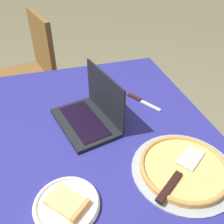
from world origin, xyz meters
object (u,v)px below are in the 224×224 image
dining_table (99,136)px  chair_near (30,69)px  laptop (91,113)px  pizza_plate (67,204)px  pizza_tray (184,168)px  table_knife (140,100)px

dining_table → chair_near: bearing=17.1°
laptop → pizza_plate: size_ratio=1.70×
pizza_plate → pizza_tray: (0.03, -0.43, 0.00)m
dining_table → pizza_plate: 0.43m
laptop → pizza_tray: (-0.38, -0.26, -0.03)m
chair_near → dining_table: bearing=-162.9°
pizza_plate → table_knife: 0.67m
laptop → pizza_plate: laptop is taller
pizza_tray → chair_near: size_ratio=0.41×
pizza_tray → table_knife: bearing=-1.7°
laptop → pizza_tray: bearing=-145.3°
table_knife → chair_near: bearing=32.5°
pizza_tray → chair_near: 1.46m
chair_near → table_knife: bearing=-147.5°
pizza_tray → chair_near: bearing=22.0°
laptop → chair_near: laptop is taller
pizza_plate → table_knife: (0.50, -0.45, -0.01)m
pizza_plate → chair_near: (1.37, 0.11, -0.19)m
laptop → table_knife: size_ratio=1.98×
dining_table → laptop: (0.03, 0.02, 0.12)m
dining_table → laptop: 0.13m
pizza_tray → dining_table: bearing=34.2°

